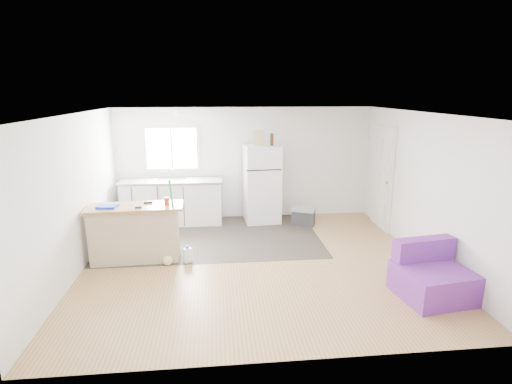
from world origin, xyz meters
TOP-DOWN VIEW (x-y plane):
  - room at (0.00, 0.00)m, footprint 5.51×5.01m
  - vinyl_zone at (-0.73, 1.25)m, footprint 4.05×2.50m
  - window at (-1.55, 2.49)m, footprint 1.18×0.06m
  - interior_door at (2.72, 1.55)m, footprint 0.11×0.92m
  - ceiling_fixture at (-1.20, 1.20)m, footprint 0.30×0.30m
  - kitchen_cabinets at (-1.55, 2.17)m, footprint 2.12×0.71m
  - peninsula at (-1.97, 0.30)m, footprint 1.54×0.65m
  - refrigerator at (0.33, 2.14)m, footprint 0.77×0.74m
  - cooler at (1.18, 1.81)m, footprint 0.56×0.48m
  - purple_seat at (2.26, -1.33)m, footprint 0.99×0.95m
  - cleaner_jug at (-1.12, 0.11)m, footprint 0.15×0.13m
  - mop at (-1.41, 0.08)m, footprint 0.26×0.39m
  - red_cup at (-1.44, 0.32)m, footprint 0.08×0.08m
  - blue_tray at (-2.36, 0.24)m, footprint 0.32×0.25m
  - tool_a at (-1.76, 0.43)m, footprint 0.15×0.08m
  - tool_b at (-1.86, 0.16)m, footprint 0.10×0.05m
  - cardboard_box at (0.26, 2.10)m, footprint 0.21×0.13m
  - bottle_left at (0.52, 2.03)m, footprint 0.09×0.09m
  - bottle_right at (0.53, 2.10)m, footprint 0.07×0.07m

SIDE VIEW (x-z plane):
  - vinyl_zone at x=-0.73m, z-range 0.00..0.00m
  - cleaner_jug at x=-1.12m, z-range -0.02..0.27m
  - cooler at x=1.18m, z-range 0.00..0.36m
  - mop at x=-1.41m, z-range -0.48..0.94m
  - purple_seat at x=2.26m, z-range -0.10..0.63m
  - peninsula at x=-1.97m, z-range 0.01..0.94m
  - kitchen_cabinets at x=-1.55m, z-range -0.13..1.09m
  - refrigerator at x=0.33m, z-range 0.00..1.64m
  - tool_b at x=-1.86m, z-range 0.93..0.96m
  - tool_a at x=-1.76m, z-range 0.93..0.96m
  - blue_tray at x=-2.36m, z-range 0.93..0.97m
  - red_cup at x=-1.44m, z-range 0.93..1.05m
  - interior_door at x=2.72m, z-range -0.03..2.07m
  - room at x=0.00m, z-range -0.01..2.41m
  - window at x=-1.55m, z-range 1.06..2.04m
  - bottle_left at x=0.52m, z-range 1.64..1.89m
  - bottle_right at x=0.53m, z-range 1.64..1.89m
  - cardboard_box at x=0.26m, z-range 1.64..1.94m
  - ceiling_fixture at x=-1.20m, z-range 2.32..2.40m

